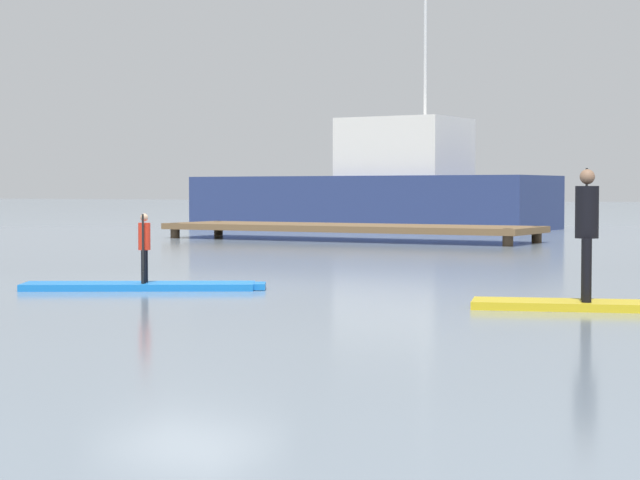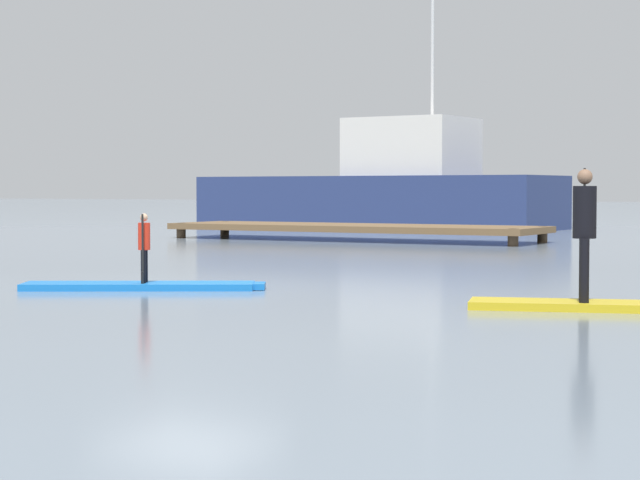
% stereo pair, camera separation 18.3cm
% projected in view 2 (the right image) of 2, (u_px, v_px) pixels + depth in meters
% --- Properties ---
extents(ground_plane, '(240.00, 240.00, 0.00)m').
position_uv_depth(ground_plane, '(188.00, 287.00, 17.87)').
color(ground_plane, gray).
extents(paddleboard_near, '(3.44, 2.35, 0.10)m').
position_uv_depth(paddleboard_near, '(144.00, 286.00, 17.44)').
color(paddleboard_near, blue).
rests_on(paddleboard_near, ground).
extents(paddler_child_solo, '(0.25, 0.34, 1.03)m').
position_uv_depth(paddler_child_solo, '(144.00, 244.00, 17.40)').
color(paddler_child_solo, black).
rests_on(paddler_child_solo, paddleboard_near).
extents(paddleboard_far, '(3.50, 1.73, 0.10)m').
position_uv_depth(paddleboard_far, '(610.00, 306.00, 14.45)').
color(paddleboard_far, gold).
rests_on(paddleboard_far, ground).
extents(paddler_adult, '(0.36, 0.50, 1.65)m').
position_uv_depth(paddler_adult, '(584.00, 226.00, 14.48)').
color(paddler_adult, black).
rests_on(paddler_adult, paddleboard_far).
extents(fishing_boat_white_large, '(14.14, 5.08, 12.09)m').
position_uv_depth(fishing_boat_white_large, '(384.00, 191.00, 44.80)').
color(fishing_boat_white_large, navy).
rests_on(fishing_boat_white_large, ground).
extents(floating_dock, '(11.19, 2.97, 0.46)m').
position_uv_depth(floating_dock, '(354.00, 228.00, 34.12)').
color(floating_dock, brown).
rests_on(floating_dock, ground).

